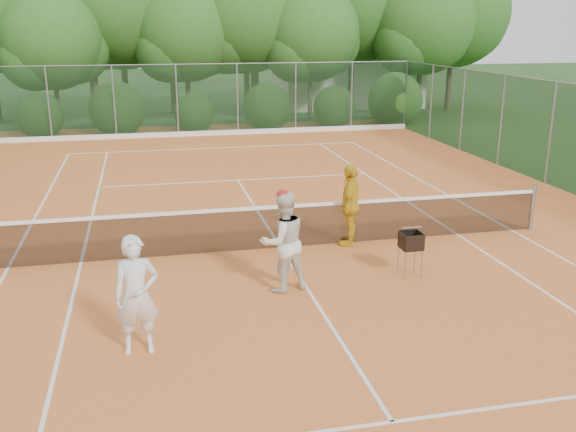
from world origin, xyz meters
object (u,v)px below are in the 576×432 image
at_px(player_yellow, 350,205).
at_px(ball_hopper, 411,242).
at_px(player_white, 137,295).
at_px(player_center_grp, 283,241).

relative_size(player_yellow, ball_hopper, 2.07).
distance_m(player_white, ball_hopper, 5.37).
height_order(player_yellow, ball_hopper, player_yellow).
bearing_deg(player_yellow, player_white, -22.22).
bearing_deg(player_yellow, player_center_grp, -15.72).
relative_size(player_center_grp, player_yellow, 1.05).
bearing_deg(player_center_grp, ball_hopper, 3.14).
height_order(player_center_grp, ball_hopper, player_center_grp).
relative_size(player_center_grp, ball_hopper, 2.16).
distance_m(player_center_grp, ball_hopper, 2.51).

